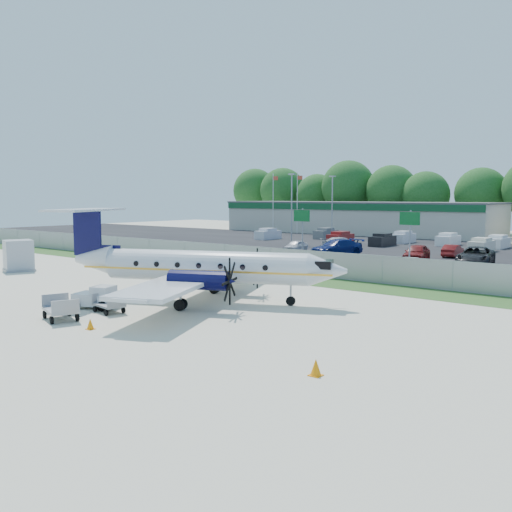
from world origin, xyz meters
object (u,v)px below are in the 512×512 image
Objects in this scene: baggage_cart_far at (61,309)px; service_container at (19,256)px; pushback_tug at (98,297)px; aircraft at (200,266)px; baggage_cart_near at (109,304)px.

service_container is (-19.63, 8.43, 0.65)m from baggage_cart_far.
pushback_tug is 0.92× the size of service_container.
pushback_tug is 3.17m from baggage_cart_far.
aircraft is 8.43m from baggage_cart_far.
pushback_tug is 1.37× the size of baggage_cart_near.
aircraft reaches higher than baggage_cart_near.
aircraft is at bearing 60.22° from pushback_tug.
baggage_cart_far is (-0.40, -2.62, 0.10)m from baggage_cart_near.
service_container is (-20.03, 5.81, 0.75)m from baggage_cart_near.
baggage_cart_near is at bearing -16.18° from service_container.
pushback_tug is 1.06× the size of baggage_cart_far.
baggage_cart_far reaches higher than baggage_cart_near.
aircraft is at bearing -0.95° from service_container.
baggage_cart_far is at bearing -70.30° from pushback_tug.
aircraft is 21.49m from service_container.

